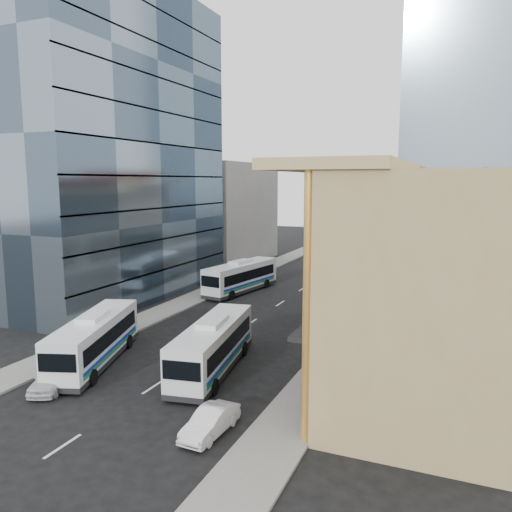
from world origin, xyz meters
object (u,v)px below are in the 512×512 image
at_px(shophouse_tan, 424,290).
at_px(sedan_right, 210,422).
at_px(bus_left_far, 241,276).
at_px(office_tower, 108,145).
at_px(bus_left_near, 95,338).
at_px(sedan_left, 52,378).
at_px(bus_right, 213,345).

height_order(shophouse_tan, sedan_right, shophouse_tan).
bearing_deg(bus_left_far, office_tower, -142.26).
xyz_separation_m(office_tower, bus_left_near, (11.50, -16.38, -13.35)).
bearing_deg(bus_left_near, bus_left_far, 71.28).
bearing_deg(bus_left_far, shophouse_tan, -36.06).
distance_m(bus_left_near, bus_left_far, 22.48).
distance_m(shophouse_tan, sedan_left, 20.83).
height_order(shophouse_tan, sedan_left, shophouse_tan).
distance_m(office_tower, bus_left_near, 24.06).
xyz_separation_m(bus_left_far, sedan_left, (0.44, -26.59, -1.03)).
bearing_deg(sedan_left, bus_right, 16.86).
xyz_separation_m(sedan_left, sedan_right, (10.56, -1.07, -0.06)).
bearing_deg(sedan_left, sedan_right, -28.85).
bearing_deg(office_tower, bus_left_far, 27.94).
bearing_deg(sedan_right, office_tower, 139.39).
relative_size(shophouse_tan, bus_left_far, 1.32).
bearing_deg(bus_left_near, shophouse_tan, -11.75).
bearing_deg(sedan_right, sedan_left, 177.39).
relative_size(office_tower, sedan_left, 7.71).
bearing_deg(sedan_right, bus_left_near, 157.97).
xyz_separation_m(office_tower, bus_right, (19.00, -14.58, -13.35)).
xyz_separation_m(shophouse_tan, bus_left_near, (-19.50, -2.38, -4.35)).
bearing_deg(sedan_right, bus_left_far, 114.85).
relative_size(office_tower, sedan_right, 8.22).
bearing_deg(bus_left_near, sedan_right, -43.92).
height_order(office_tower, bus_right, office_tower).
relative_size(bus_left_near, bus_left_far, 0.97).
xyz_separation_m(bus_left_near, bus_right, (7.50, 1.81, -0.00)).
xyz_separation_m(bus_left_far, sedan_right, (11.00, -27.66, -1.09)).
distance_m(bus_left_near, sedan_right, 12.20).
bearing_deg(bus_left_far, sedan_right, -58.51).
relative_size(shophouse_tan, sedan_right, 3.83).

